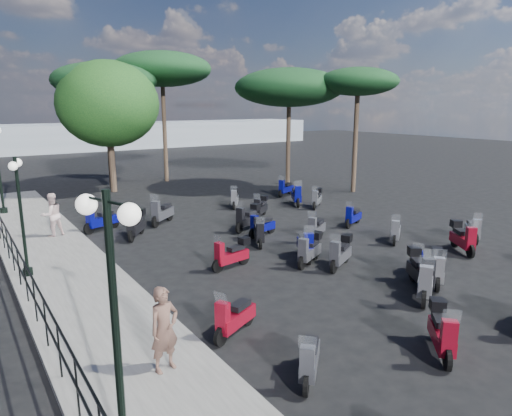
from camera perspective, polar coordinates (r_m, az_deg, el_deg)
ground at (r=15.73m, az=3.39°, el=-6.43°), size 120.00×120.00×0.00m
sidewalk at (r=15.83m, az=-23.01°, el=-7.04°), size 3.00×30.00×0.15m
railing at (r=15.24m, az=-27.92°, el=-5.03°), size 0.04×26.04×1.10m
lamp_post_0 at (r=6.43m, az=-17.22°, el=-12.98°), size 0.56×1.13×3.99m
lamp_post_1 at (r=14.99m, az=-27.35°, el=-0.12°), size 0.46×1.03×3.58m
woman at (r=9.14m, az=-11.39°, el=-14.63°), size 0.69×0.53×1.69m
pedestrian_far at (r=19.38m, az=-24.15°, el=-0.78°), size 0.97×0.84×1.70m
scooter_1 at (r=9.20m, az=6.67°, el=-18.40°), size 1.14×1.10×1.19m
scooter_2 at (r=10.66m, az=-2.75°, el=-13.56°), size 1.47×0.84×1.26m
scooter_3 at (r=14.76m, az=-3.07°, el=-5.83°), size 1.54×0.54×1.23m
scooter_4 at (r=18.68m, az=-14.74°, el=-2.07°), size 1.21×1.46×1.38m
scooter_5 at (r=20.05m, az=-18.84°, el=-1.46°), size 1.65×0.83×1.37m
scooter_6 at (r=10.66m, az=22.23°, el=-14.24°), size 1.26×1.29×1.31m
scooter_7 at (r=13.25m, az=20.41°, el=-8.69°), size 1.56×1.13×1.44m
scooter_8 at (r=15.66m, az=6.19°, el=-4.77°), size 0.96×1.53×1.35m
scooter_9 at (r=15.20m, az=6.70°, el=-5.26°), size 1.49×0.91×1.29m
scooter_10 at (r=19.19m, az=-1.03°, el=-1.29°), size 1.59×0.89×1.34m
scooter_11 at (r=20.54m, az=-11.67°, el=-0.63°), size 1.48×1.25×1.45m
scooter_13 at (r=14.99m, az=19.56°, el=-6.48°), size 1.29×0.93×1.19m
scooter_14 at (r=13.98m, az=19.86°, el=-7.42°), size 1.13×1.51×1.38m
scooter_15 at (r=18.30m, az=0.72°, el=-2.29°), size 1.48×0.57×1.19m
scooter_16 at (r=17.19m, az=0.38°, el=-3.13°), size 0.90×1.39×1.22m
scooter_17 at (r=21.41m, az=0.59°, el=0.07°), size 1.31×1.07×1.23m
scooter_19 at (r=17.89m, az=24.43°, el=-3.48°), size 1.08×1.52×1.36m
scooter_20 at (r=14.46m, az=21.69°, el=-7.09°), size 1.34×1.11×1.27m
scooter_21 at (r=17.93m, az=7.52°, el=-2.63°), size 1.44×0.92×1.27m
scooter_22 at (r=24.07m, az=5.09°, el=1.50°), size 1.05×1.57×1.41m
scooter_23 at (r=23.48m, az=-2.68°, el=1.19°), size 1.03×1.33×1.23m
scooter_25 at (r=19.49m, az=25.49°, el=-2.55°), size 1.21×1.16×1.26m
scooter_26 at (r=18.28m, az=17.04°, el=-2.84°), size 1.29×0.99×1.22m
scooter_27 at (r=20.30m, az=12.03°, el=-1.07°), size 1.41×0.74×1.18m
scooter_28 at (r=23.64m, az=7.61°, el=1.16°), size 1.30×1.07×1.22m
scooter_29 at (r=26.52m, az=3.72°, el=2.45°), size 1.49×0.77×1.25m
scooter_31 at (r=15.03m, az=10.53°, el=-5.60°), size 1.49×0.91×1.29m
broadleaf_tree at (r=28.72m, az=-18.00°, el=12.25°), size 5.91×5.91×7.74m
pine_0 at (r=32.08m, az=-11.68°, el=16.61°), size 6.57×6.57×8.63m
pine_1 at (r=29.27m, az=4.16°, el=14.76°), size 6.79×6.79×7.41m
pine_2 at (r=30.11m, az=-18.40°, el=14.85°), size 6.28×6.28×7.72m
pine_3 at (r=28.01m, az=12.64°, el=15.07°), size 4.66×4.66×7.31m
distant_hills at (r=57.61m, az=-25.15°, el=7.91°), size 70.00×8.00×3.00m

